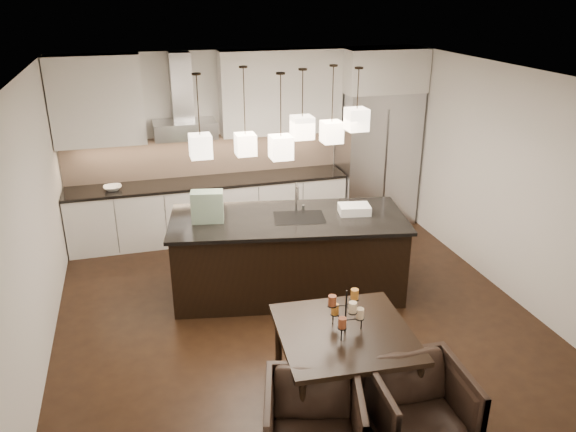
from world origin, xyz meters
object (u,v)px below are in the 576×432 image
object	(u,v)px
refrigerator	(376,158)
armchair_right	(419,409)
dining_table	(343,363)
armchair_left	(313,425)
island_body	(288,257)

from	to	relation	value
refrigerator	armchair_right	world-z (taller)	refrigerator
refrigerator	armchair_right	bearing A→B (deg)	-109.40
refrigerator	dining_table	size ratio (longest dim) A/B	1.78
dining_table	armchair_left	xyz separation A→B (m)	(-0.52, -0.69, 0.00)
island_body	dining_table	xyz separation A→B (m)	(-0.03, -2.06, -0.13)
armchair_left	dining_table	bearing A→B (deg)	68.37
island_body	dining_table	world-z (taller)	island_body
island_body	armchair_left	bearing A→B (deg)	-91.09
refrigerator	dining_table	world-z (taller)	refrigerator
refrigerator	armchair_right	size ratio (longest dim) A/B	2.65
refrigerator	island_body	size ratio (longest dim) A/B	0.77
island_body	armchair_right	world-z (taller)	island_body
refrigerator	armchair_left	bearing A→B (deg)	-118.89
island_body	refrigerator	bearing A→B (deg)	53.94
dining_table	armchair_left	bearing A→B (deg)	-123.35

